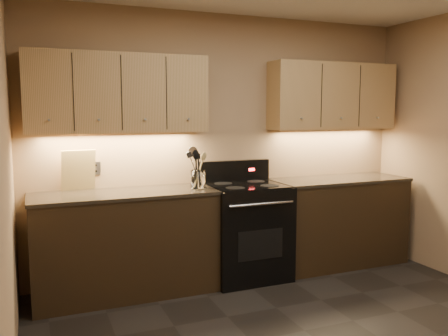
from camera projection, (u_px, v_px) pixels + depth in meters
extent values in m
cube|color=#A0845E|center=(226.00, 145.00, 4.84)|extent=(4.00, 0.04, 2.60)
cube|color=black|center=(125.00, 245.00, 4.25)|extent=(1.60, 0.60, 0.90)
cube|color=#3A3125|center=(124.00, 194.00, 4.20)|extent=(1.62, 0.62, 0.03)
cube|color=black|center=(337.00, 222.00, 5.11)|extent=(1.44, 0.60, 0.90)
cube|color=#3A3125|center=(338.00, 180.00, 5.05)|extent=(1.46, 0.62, 0.03)
cube|color=black|center=(246.00, 232.00, 4.67)|extent=(0.76, 0.65, 0.92)
cube|color=black|center=(246.00, 185.00, 4.62)|extent=(0.70, 0.60, 0.01)
cube|color=black|center=(234.00, 171.00, 4.87)|extent=(0.76, 0.07, 0.22)
cube|color=red|center=(252.00, 170.00, 4.90)|extent=(0.06, 0.00, 0.03)
cylinder|color=silver|center=(262.00, 204.00, 4.32)|extent=(0.65, 0.02, 0.02)
cube|color=black|center=(261.00, 245.00, 4.38)|extent=(0.46, 0.00, 0.28)
cylinder|color=black|center=(235.00, 188.00, 4.41)|extent=(0.18, 0.18, 0.00)
cylinder|color=black|center=(270.00, 186.00, 4.55)|extent=(0.18, 0.18, 0.00)
cylinder|color=black|center=(223.00, 183.00, 4.69)|extent=(0.18, 0.18, 0.00)
cylinder|color=black|center=(256.00, 181.00, 4.82)|extent=(0.18, 0.18, 0.00)
cube|color=tan|center=(118.00, 93.00, 4.23)|extent=(1.60, 0.30, 0.70)
cube|color=tan|center=(332.00, 96.00, 5.09)|extent=(1.44, 0.30, 0.70)
cube|color=#B2B5BA|center=(96.00, 168.00, 4.37)|extent=(0.08, 0.01, 0.12)
cylinder|color=white|center=(198.00, 179.00, 4.40)|extent=(0.17, 0.17, 0.17)
cylinder|color=white|center=(198.00, 187.00, 4.41)|extent=(0.13, 0.13, 0.02)
cube|color=tan|center=(78.00, 170.00, 4.26)|extent=(0.31, 0.13, 0.37)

